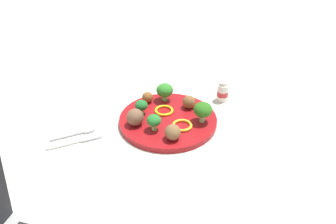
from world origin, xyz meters
TOP-DOWN VIEW (x-y plane):
  - ground_plane at (0.00, 0.00)m, footprint 4.00×4.00m
  - plate at (0.00, 0.00)m, footprint 0.28×0.28m
  - broccoli_floret_front_right at (0.02, 0.10)m, footprint 0.05×0.05m
  - broccoli_floret_back_left at (-0.05, -0.04)m, footprint 0.04×0.04m
  - broccoli_floret_front_left at (-0.06, 0.05)m, footprint 0.04×0.04m
  - broccoli_floret_far_rim at (0.08, -0.05)m, footprint 0.05×0.05m
  - meatball_mid_right at (0.08, 0.03)m, footprint 0.04×0.04m
  - meatball_center at (-0.02, -0.10)m, footprint 0.04×0.04m
  - meatball_mid_left at (-0.03, 0.10)m, footprint 0.03×0.03m
  - meatball_back_right at (-0.10, 0.00)m, footprint 0.05×0.05m
  - pepper_ring_mid_left at (0.02, -0.05)m, footprint 0.06×0.06m
  - pepper_ring_front_left at (0.00, 0.04)m, footprint 0.07×0.07m
  - napkin at (-0.27, 0.01)m, footprint 0.17×0.12m
  - fork at (-0.26, 0.03)m, footprint 0.12×0.03m
  - knife at (-0.26, -0.01)m, footprint 0.15×0.02m
  - yogurt_bottle at (0.20, 0.06)m, footprint 0.04×0.04m

SIDE VIEW (x-z plane):
  - ground_plane at x=0.00m, z-range 0.00..0.00m
  - napkin at x=-0.27m, z-range 0.00..0.01m
  - knife at x=-0.26m, z-range 0.00..0.01m
  - fork at x=-0.26m, z-range 0.00..0.01m
  - plate at x=0.00m, z-range 0.00..0.02m
  - pepper_ring_front_left at x=0.00m, z-range 0.02..0.02m
  - pepper_ring_mid_left at x=0.02m, z-range 0.02..0.02m
  - yogurt_bottle at x=0.20m, z-range 0.00..0.06m
  - meatball_mid_left at x=-0.03m, z-range 0.02..0.05m
  - meatball_mid_right at x=0.08m, z-range 0.02..0.05m
  - meatball_center at x=-0.02m, z-range 0.02..0.06m
  - meatball_back_right at x=-0.10m, z-range 0.02..0.06m
  - broccoli_floret_front_left at x=-0.06m, z-range 0.02..0.06m
  - broccoli_floret_back_left at x=-0.05m, z-range 0.02..0.07m
  - broccoli_floret_front_right at x=0.02m, z-range 0.02..0.08m
  - broccoli_floret_far_rim at x=0.08m, z-range 0.02..0.08m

